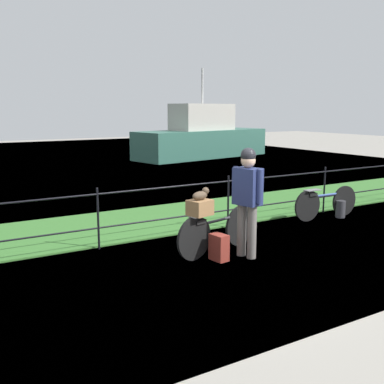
{
  "coord_description": "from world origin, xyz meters",
  "views": [
    {
      "loc": [
        -3.77,
        -4.89,
        2.25
      ],
      "look_at": [
        0.13,
        1.52,
        0.9
      ],
      "focal_mm": 43.36,
      "sensor_mm": 36.0,
      "label": 1
    }
  ],
  "objects_px": {
    "wooden_crate": "(200,208)",
    "backpack_on_paving": "(219,247)",
    "mooring_bollard": "(340,209)",
    "bicycle_main": "(217,231)",
    "cyclist_person": "(247,193)",
    "bicycle_parked": "(326,202)",
    "moored_boat_near": "(202,138)",
    "terrier_dog": "(201,195)"
  },
  "relations": [
    {
      "from": "wooden_crate",
      "to": "backpack_on_paving",
      "type": "distance_m",
      "value": 0.66
    },
    {
      "from": "wooden_crate",
      "to": "mooring_bollard",
      "type": "relative_size",
      "value": 0.93
    },
    {
      "from": "bicycle_main",
      "to": "wooden_crate",
      "type": "distance_m",
      "value": 0.59
    },
    {
      "from": "bicycle_main",
      "to": "cyclist_person",
      "type": "xyz_separation_m",
      "value": [
        0.27,
        -0.4,
        0.65
      ]
    },
    {
      "from": "bicycle_parked",
      "to": "moored_boat_near",
      "type": "bearing_deg",
      "value": 69.21
    },
    {
      "from": "terrier_dog",
      "to": "moored_boat_near",
      "type": "relative_size",
      "value": 0.05
    },
    {
      "from": "wooden_crate",
      "to": "moored_boat_near",
      "type": "relative_size",
      "value": 0.05
    },
    {
      "from": "cyclist_person",
      "to": "backpack_on_paving",
      "type": "height_order",
      "value": "cyclist_person"
    },
    {
      "from": "bicycle_main",
      "to": "moored_boat_near",
      "type": "height_order",
      "value": "moored_boat_near"
    },
    {
      "from": "bicycle_main",
      "to": "wooden_crate",
      "type": "bearing_deg",
      "value": -166.47
    },
    {
      "from": "terrier_dog",
      "to": "backpack_on_paving",
      "type": "relative_size",
      "value": 0.81
    },
    {
      "from": "wooden_crate",
      "to": "backpack_on_paving",
      "type": "xyz_separation_m",
      "value": [
        0.2,
        -0.23,
        -0.59
      ]
    },
    {
      "from": "backpack_on_paving",
      "to": "terrier_dog",
      "type": "bearing_deg",
      "value": 29.53
    },
    {
      "from": "mooring_bollard",
      "to": "wooden_crate",
      "type": "bearing_deg",
      "value": -169.33
    },
    {
      "from": "cyclist_person",
      "to": "bicycle_parked",
      "type": "distance_m",
      "value": 3.25
    },
    {
      "from": "moored_boat_near",
      "to": "cyclist_person",
      "type": "bearing_deg",
      "value": -119.93
    },
    {
      "from": "bicycle_main",
      "to": "wooden_crate",
      "type": "height_order",
      "value": "wooden_crate"
    },
    {
      "from": "wooden_crate",
      "to": "terrier_dog",
      "type": "bearing_deg",
      "value": 13.53
    },
    {
      "from": "backpack_on_paving",
      "to": "mooring_bollard",
      "type": "xyz_separation_m",
      "value": [
        3.76,
        0.97,
        -0.02
      ]
    },
    {
      "from": "cyclist_person",
      "to": "bicycle_parked",
      "type": "bearing_deg",
      "value": 21.26
    },
    {
      "from": "mooring_bollard",
      "to": "moored_boat_near",
      "type": "xyz_separation_m",
      "value": [
        4.1,
        11.81,
        0.73
      ]
    },
    {
      "from": "bicycle_parked",
      "to": "backpack_on_paving",
      "type": "bearing_deg",
      "value": -162.55
    },
    {
      "from": "terrier_dog",
      "to": "bicycle_parked",
      "type": "relative_size",
      "value": 0.19
    },
    {
      "from": "terrier_dog",
      "to": "cyclist_person",
      "type": "distance_m",
      "value": 0.7
    },
    {
      "from": "backpack_on_paving",
      "to": "moored_boat_near",
      "type": "relative_size",
      "value": 0.06
    },
    {
      "from": "bicycle_main",
      "to": "backpack_on_paving",
      "type": "bearing_deg",
      "value": -120.55
    },
    {
      "from": "bicycle_main",
      "to": "cyclist_person",
      "type": "distance_m",
      "value": 0.81
    },
    {
      "from": "bicycle_parked",
      "to": "cyclist_person",
      "type": "bearing_deg",
      "value": -158.74
    },
    {
      "from": "bicycle_main",
      "to": "backpack_on_paving",
      "type": "xyz_separation_m",
      "value": [
        -0.19,
        -0.32,
        -0.16
      ]
    },
    {
      "from": "mooring_bollard",
      "to": "bicycle_parked",
      "type": "bearing_deg",
      "value": 163.73
    },
    {
      "from": "mooring_bollard",
      "to": "backpack_on_paving",
      "type": "bearing_deg",
      "value": -165.49
    },
    {
      "from": "wooden_crate",
      "to": "bicycle_parked",
      "type": "xyz_separation_m",
      "value": [
        3.62,
        0.85,
        -0.45
      ]
    },
    {
      "from": "wooden_crate",
      "to": "terrier_dog",
      "type": "xyz_separation_m",
      "value": [
        0.02,
        0.01,
        0.19
      ]
    },
    {
      "from": "wooden_crate",
      "to": "backpack_on_paving",
      "type": "bearing_deg",
      "value": -49.05
    },
    {
      "from": "wooden_crate",
      "to": "moored_boat_near",
      "type": "bearing_deg",
      "value": 57.3
    },
    {
      "from": "backpack_on_paving",
      "to": "mooring_bollard",
      "type": "height_order",
      "value": "backpack_on_paving"
    },
    {
      "from": "bicycle_main",
      "to": "bicycle_parked",
      "type": "relative_size",
      "value": 1.02
    },
    {
      "from": "backpack_on_paving",
      "to": "cyclist_person",
      "type": "bearing_deg",
      "value": -106.58
    },
    {
      "from": "cyclist_person",
      "to": "bicycle_parked",
      "type": "xyz_separation_m",
      "value": [
        2.96,
        1.15,
        -0.66
      ]
    },
    {
      "from": "bicycle_main",
      "to": "terrier_dog",
      "type": "bearing_deg",
      "value": -166.47
    },
    {
      "from": "terrier_dog",
      "to": "moored_boat_near",
      "type": "height_order",
      "value": "moored_boat_near"
    },
    {
      "from": "bicycle_parked",
      "to": "terrier_dog",
      "type": "bearing_deg",
      "value": -166.82
    }
  ]
}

